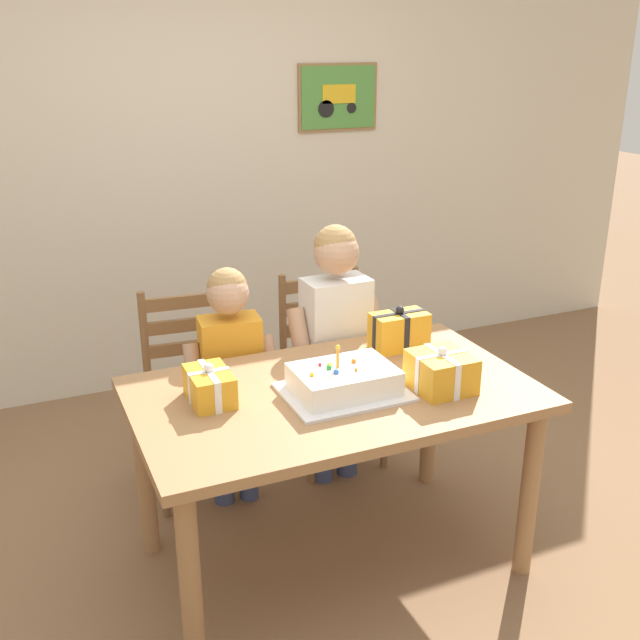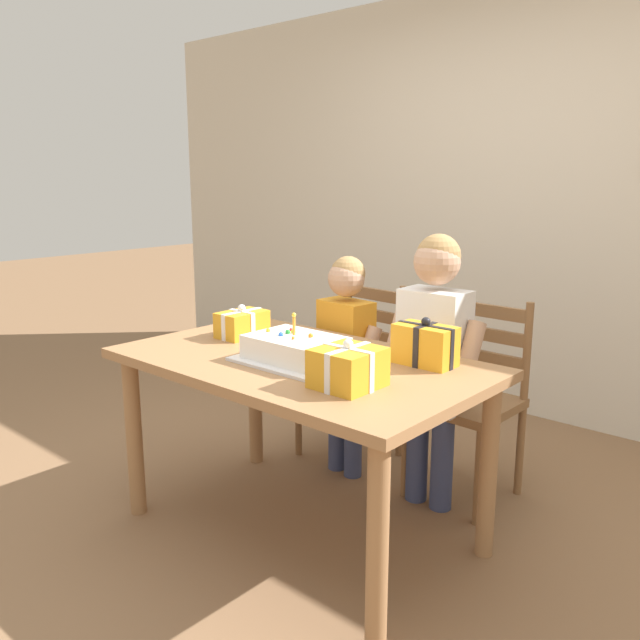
{
  "view_description": "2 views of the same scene",
  "coord_description": "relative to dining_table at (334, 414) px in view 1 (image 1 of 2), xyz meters",
  "views": [
    {
      "loc": [
        -1.05,
        -2.27,
        1.97
      ],
      "look_at": [
        0.01,
        0.16,
        0.98
      ],
      "focal_mm": 42.12,
      "sensor_mm": 36.0,
      "label": 1
    },
    {
      "loc": [
        1.71,
        -1.82,
        1.47
      ],
      "look_at": [
        0.05,
        0.06,
        0.91
      ],
      "focal_mm": 36.66,
      "sensor_mm": 36.0,
      "label": 2
    }
  ],
  "objects": [
    {
      "name": "dining_table",
      "position": [
        0.0,
        0.0,
        0.0
      ],
      "size": [
        1.47,
        0.88,
        0.76
      ],
      "color": "#9E7047",
      "rests_on": "ground"
    },
    {
      "name": "birthday_cake",
      "position": [
        0.02,
        -0.04,
        0.15
      ],
      "size": [
        0.44,
        0.34,
        0.19
      ],
      "color": "silver",
      "rests_on": "dining_table"
    },
    {
      "name": "gift_box_corner_small",
      "position": [
        -0.44,
        0.09,
        0.16
      ],
      "size": [
        0.15,
        0.22,
        0.15
      ],
      "color": "gold",
      "rests_on": "dining_table"
    },
    {
      "name": "chair_left",
      "position": [
        -0.34,
        0.78,
        -0.19
      ],
      "size": [
        0.45,
        0.45,
        0.92
      ],
      "color": "brown",
      "rests_on": "ground"
    },
    {
      "name": "chair_right",
      "position": [
        0.34,
        0.78,
        -0.19
      ],
      "size": [
        0.43,
        0.43,
        0.92
      ],
      "color": "brown",
      "rests_on": "ground"
    },
    {
      "name": "gift_box_red_large",
      "position": [
        0.42,
        0.26,
        0.18
      ],
      "size": [
        0.24,
        0.14,
        0.19
      ],
      "color": "gold",
      "rests_on": "dining_table"
    },
    {
      "name": "gift_box_beside_cake",
      "position": [
        0.37,
        -0.15,
        0.17
      ],
      "size": [
        0.21,
        0.22,
        0.17
      ],
      "color": "gold",
      "rests_on": "dining_table"
    },
    {
      "name": "back_wall",
      "position": [
        0.0,
        2.0,
        0.64
      ],
      "size": [
        6.4,
        0.11,
        2.6
      ],
      "color": "beige",
      "rests_on": "ground"
    },
    {
      "name": "child_older",
      "position": [
        0.27,
        0.56,
        0.09
      ],
      "size": [
        0.44,
        0.25,
        1.23
      ],
      "color": "#38426B",
      "rests_on": "ground"
    },
    {
      "name": "child_younger",
      "position": [
        -0.22,
        0.56,
        0.01
      ],
      "size": [
        0.41,
        0.24,
        1.1
      ],
      "color": "#38426B",
      "rests_on": "ground"
    },
    {
      "name": "ground_plane",
      "position": [
        0.0,
        0.0,
        -0.66
      ],
      "size": [
        20.0,
        20.0,
        0.0
      ],
      "primitive_type": "plane",
      "color": "#846042"
    }
  ]
}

